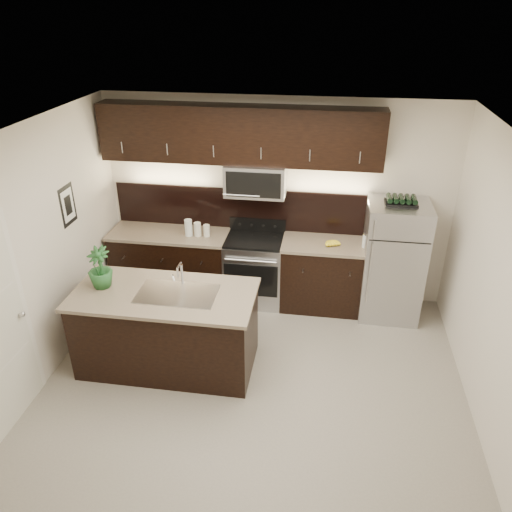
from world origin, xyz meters
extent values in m
plane|color=gray|center=(0.00, 0.00, 0.00)|extent=(4.50, 4.50, 0.00)
cube|color=silver|center=(0.00, 2.00, 1.35)|extent=(4.50, 0.02, 2.70)
cube|color=silver|center=(0.00, -2.00, 1.35)|extent=(4.50, 0.02, 2.70)
cube|color=silver|center=(-2.25, 0.00, 1.35)|extent=(0.02, 4.00, 2.70)
cube|color=silver|center=(2.25, 0.00, 1.35)|extent=(0.02, 4.00, 2.70)
cube|color=white|center=(0.00, 0.00, 2.70)|extent=(4.50, 4.00, 0.02)
sphere|color=silver|center=(-2.20, -0.48, 1.00)|extent=(0.06, 0.06, 0.06)
cube|color=black|center=(-2.24, 0.75, 1.65)|extent=(0.01, 0.32, 0.46)
cube|color=white|center=(-2.23, 0.75, 1.65)|extent=(0.00, 0.24, 0.36)
cube|color=black|center=(-1.42, 1.69, 0.45)|extent=(1.57, 0.62, 0.90)
cube|color=black|center=(0.71, 1.69, 0.45)|extent=(1.16, 0.62, 0.90)
cube|color=#B2B2B7|center=(-0.25, 1.69, 0.45)|extent=(0.76, 0.62, 0.90)
cube|color=black|center=(-0.25, 1.69, 0.92)|extent=(0.76, 0.60, 0.03)
cube|color=tan|center=(-1.42, 1.69, 0.92)|extent=(1.59, 0.65, 0.04)
cube|color=tan|center=(0.71, 1.69, 0.92)|extent=(1.18, 0.65, 0.04)
cube|color=black|center=(-0.46, 1.99, 1.22)|extent=(3.49, 0.02, 0.56)
cube|color=#B2B2B7|center=(-0.25, 1.80, 1.70)|extent=(0.76, 0.40, 0.40)
cube|color=black|center=(-0.46, 1.83, 2.25)|extent=(3.49, 0.33, 0.70)
cube|color=black|center=(-1.00, 0.20, 0.45)|extent=(1.90, 0.90, 0.90)
cube|color=tan|center=(-1.00, 0.20, 0.92)|extent=(1.96, 0.96, 0.04)
cube|color=silver|center=(-0.85, 0.20, 0.95)|extent=(0.84, 0.50, 0.01)
cylinder|color=silver|center=(-0.85, 0.41, 1.06)|extent=(0.03, 0.03, 0.24)
cylinder|color=silver|center=(-0.85, 0.34, 1.21)|extent=(0.02, 0.14, 0.02)
cylinder|color=silver|center=(-0.85, 0.27, 1.16)|extent=(0.02, 0.02, 0.10)
cube|color=#B2B2B7|center=(1.53, 1.63, 0.77)|extent=(0.74, 0.67, 1.54)
cube|color=black|center=(1.53, 1.63, 1.56)|extent=(0.38, 0.24, 0.03)
cylinder|color=black|center=(1.39, 1.63, 1.60)|extent=(0.06, 0.22, 0.06)
cylinder|color=black|center=(1.46, 1.63, 1.60)|extent=(0.06, 0.22, 0.06)
cylinder|color=black|center=(1.53, 1.63, 1.60)|extent=(0.06, 0.22, 0.06)
cylinder|color=black|center=(1.60, 1.63, 1.60)|extent=(0.06, 0.22, 0.06)
cylinder|color=black|center=(1.68, 1.63, 1.60)|extent=(0.06, 0.22, 0.06)
imported|color=#235928|center=(-1.70, 0.23, 1.17)|extent=(0.32, 0.32, 0.46)
cylinder|color=silver|center=(-1.12, 1.64, 1.05)|extent=(0.10, 0.10, 0.22)
cylinder|color=silver|center=(-1.00, 1.65, 1.03)|extent=(0.09, 0.09, 0.18)
cylinder|color=silver|center=(-0.88, 1.66, 1.02)|extent=(0.08, 0.08, 0.16)
cylinder|color=silver|center=(1.17, 1.64, 1.03)|extent=(0.09, 0.09, 0.17)
cylinder|color=silver|center=(1.17, 1.64, 1.12)|extent=(0.09, 0.09, 0.02)
cylinder|color=silver|center=(1.17, 1.64, 1.16)|extent=(0.01, 0.01, 0.07)
ellipsoid|color=yellow|center=(0.70, 1.61, 0.97)|extent=(0.25, 0.22, 0.06)
camera|label=1|loc=(0.66, -4.13, 3.74)|focal=35.00mm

